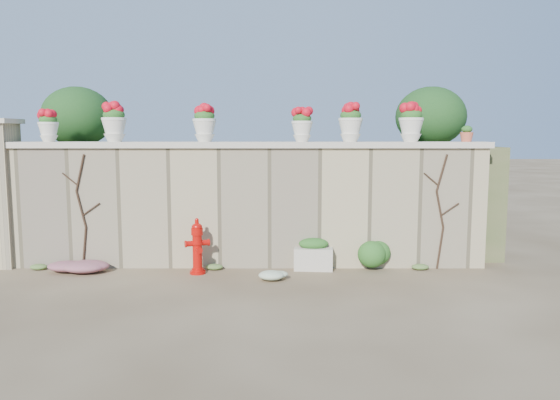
{
  "coord_description": "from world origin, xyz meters",
  "views": [
    {
      "loc": [
        0.59,
        -7.29,
        2.25
      ],
      "look_at": [
        0.59,
        1.4,
        1.18
      ],
      "focal_mm": 35.0,
      "sensor_mm": 36.0,
      "label": 1
    }
  ],
  "objects_px": {
    "planter_box": "(313,255)",
    "urn_pot_0": "(48,126)",
    "fire_hydrant": "(197,246)",
    "terracotta_pot": "(467,135)"
  },
  "relations": [
    {
      "from": "fire_hydrant",
      "to": "terracotta_pot",
      "type": "distance_m",
      "value": 4.79
    },
    {
      "from": "fire_hydrant",
      "to": "urn_pot_0",
      "type": "bearing_deg",
      "value": 146.66
    },
    {
      "from": "terracotta_pot",
      "to": "fire_hydrant",
      "type": "bearing_deg",
      "value": -173.08
    },
    {
      "from": "urn_pot_0",
      "to": "terracotta_pot",
      "type": "distance_m",
      "value": 6.92
    },
    {
      "from": "planter_box",
      "to": "urn_pot_0",
      "type": "xyz_separation_m",
      "value": [
        -4.39,
        0.25,
        2.11
      ]
    },
    {
      "from": "urn_pot_0",
      "to": "fire_hydrant",
      "type": "bearing_deg",
      "value": -12.06
    },
    {
      "from": "planter_box",
      "to": "urn_pot_0",
      "type": "height_order",
      "value": "urn_pot_0"
    },
    {
      "from": "urn_pot_0",
      "to": "terracotta_pot",
      "type": "xyz_separation_m",
      "value": [
        6.92,
        0.0,
        -0.14
      ]
    },
    {
      "from": "planter_box",
      "to": "terracotta_pot",
      "type": "relative_size",
      "value": 2.55
    },
    {
      "from": "fire_hydrant",
      "to": "urn_pot_0",
      "type": "xyz_separation_m",
      "value": [
        -2.51,
        0.54,
        1.91
      ]
    }
  ]
}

